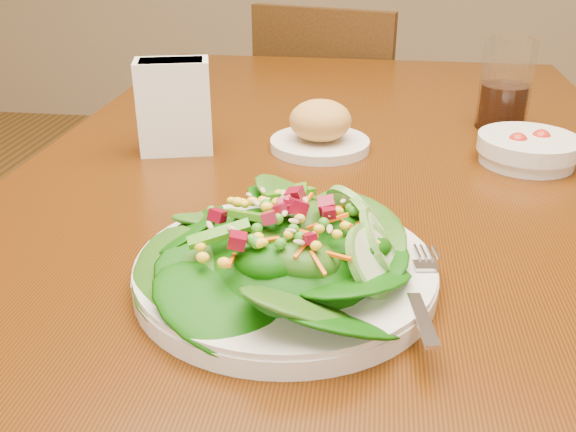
% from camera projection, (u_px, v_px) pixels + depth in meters
% --- Properties ---
extents(dining_table, '(0.90, 1.40, 0.75)m').
position_uv_depth(dining_table, '(337.00, 226.00, 0.97)').
color(dining_table, '#472607').
rests_on(dining_table, ground_plane).
extents(chair_far, '(0.49, 0.49, 0.86)m').
position_uv_depth(chair_far, '(333.00, 147.00, 1.86)').
color(chair_far, '#482B0F').
rests_on(chair_far, ground_plane).
extents(salad_plate, '(0.30, 0.29, 0.08)m').
position_uv_depth(salad_plate, '(296.00, 255.00, 0.62)').
color(salad_plate, silver).
rests_on(salad_plate, dining_table).
extents(bread_plate, '(0.15, 0.15, 0.08)m').
position_uv_depth(bread_plate, '(320.00, 130.00, 0.96)').
color(bread_plate, silver).
rests_on(bread_plate, dining_table).
extents(tomato_bowl, '(0.14, 0.14, 0.05)m').
position_uv_depth(tomato_bowl, '(528.00, 149.00, 0.91)').
color(tomato_bowl, silver).
rests_on(tomato_bowl, dining_table).
extents(drinking_glass, '(0.08, 0.08, 0.14)m').
position_uv_depth(drinking_glass, '(505.00, 91.00, 1.04)').
color(drinking_glass, silver).
rests_on(drinking_glass, dining_table).
extents(napkin_holder, '(0.12, 0.08, 0.14)m').
position_uv_depth(napkin_holder, '(174.00, 104.00, 0.94)').
color(napkin_holder, white).
rests_on(napkin_holder, dining_table).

